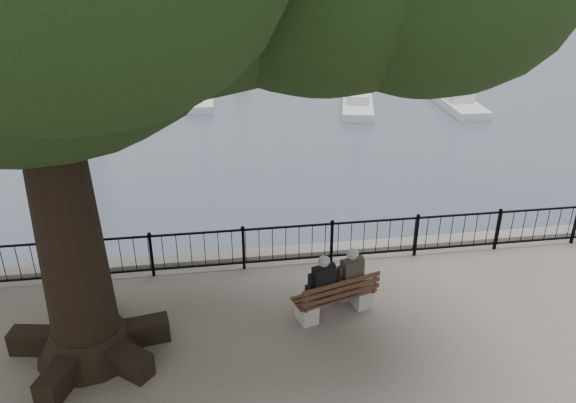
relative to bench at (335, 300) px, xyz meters
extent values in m
cube|color=slate|center=(-0.66, 2.43, -0.81)|extent=(200.00, 0.40, 1.20)
cube|color=black|center=(-0.66, 1.93, 0.67)|extent=(22.00, 0.04, 0.04)
cube|color=black|center=(-0.66, 1.93, -0.16)|extent=(22.00, 0.04, 0.04)
cube|color=gray|center=(-0.60, -0.14, -0.12)|extent=(0.44, 0.50, 0.38)
cube|color=gray|center=(0.57, 0.21, -0.12)|extent=(0.44, 0.50, 0.38)
cube|color=#311D13|center=(-0.01, 0.04, 0.11)|extent=(1.76, 0.94, 0.04)
cube|color=#311D13|center=(0.06, -0.21, 0.39)|extent=(1.63, 0.52, 0.38)
cube|color=black|center=(-0.30, -0.04, 0.22)|extent=(0.41, 0.37, 0.23)
cube|color=black|center=(-0.27, -0.14, 0.58)|extent=(0.46, 0.34, 0.56)
sphere|color=tan|center=(-0.29, -0.11, 0.98)|extent=(0.22, 0.22, 0.22)
ellipsoid|color=gray|center=(-0.28, -0.13, 1.01)|extent=(0.23, 0.23, 0.19)
cube|color=black|center=(-0.38, 0.22, -0.10)|extent=(0.41, 0.48, 0.42)
cube|color=black|center=(0.29, 0.14, 0.22)|extent=(0.41, 0.37, 0.23)
cube|color=black|center=(0.32, 0.04, 0.58)|extent=(0.46, 0.34, 0.56)
sphere|color=tan|center=(0.31, 0.07, 0.98)|extent=(0.22, 0.22, 0.22)
ellipsoid|color=gray|center=(0.32, 0.05, 1.01)|extent=(0.23, 0.23, 0.19)
cube|color=black|center=(0.21, 0.40, -0.10)|extent=(0.41, 0.48, 0.42)
cone|color=black|center=(-4.61, -0.47, -0.04)|extent=(1.85, 1.85, 0.54)
cone|color=black|center=(-4.61, -0.47, 2.95)|extent=(1.19, 1.19, 6.52)
cube|color=slate|center=(-18.66, 61.43, -0.71)|extent=(10.20, 10.20, 1.40)
cube|color=slate|center=(1.34, 49.43, -0.71)|extent=(5.58, 5.58, 1.40)
cube|color=silver|center=(-10.18, 17.85, -1.21)|extent=(2.91, 4.88, 0.52)
cube|color=silver|center=(-10.18, 17.85, -0.71)|extent=(1.59, 2.14, 0.39)
cylinder|color=silver|center=(-10.18, 17.59, 3.10)|extent=(0.10, 0.10, 8.02)
cube|color=silver|center=(-2.59, 20.06, -1.21)|extent=(1.53, 4.90, 0.54)
cube|color=silver|center=(-2.59, 20.06, -0.71)|extent=(1.06, 2.01, 0.40)
cylinder|color=silver|center=(-2.59, 19.79, 3.61)|extent=(0.11, 0.11, 9.04)
cube|color=silver|center=(5.18, 17.78, -1.21)|extent=(2.71, 5.47, 0.59)
cube|color=silver|center=(5.18, 17.78, -0.71)|extent=(1.57, 2.35, 0.44)
cylinder|color=silver|center=(5.18, 17.48, 3.70)|extent=(0.12, 0.12, 9.22)
cube|color=silver|center=(7.51, 25.45, -1.21)|extent=(1.98, 5.26, 0.57)
cube|color=silver|center=(7.51, 25.45, -0.71)|extent=(1.27, 2.19, 0.43)
cube|color=silver|center=(-13.18, 30.44, -1.21)|extent=(1.67, 5.70, 0.63)
cube|color=silver|center=(-13.18, 30.44, -0.71)|extent=(1.19, 2.33, 0.47)
cube|color=silver|center=(0.34, 35.82, -1.21)|extent=(3.03, 6.37, 0.68)
cube|color=silver|center=(0.34, 35.82, -0.71)|extent=(1.78, 2.72, 0.51)
cube|color=silver|center=(4.37, 37.54, -1.21)|extent=(1.86, 5.83, 0.64)
cube|color=silver|center=(4.37, 37.54, -0.71)|extent=(1.28, 2.40, 0.48)
cube|color=silver|center=(-8.57, 40.81, -1.21)|extent=(3.70, 5.66, 0.61)
cube|color=silver|center=(-8.57, 40.81, -0.71)|extent=(1.96, 2.52, 0.46)
cube|color=silver|center=(10.13, 17.37, -1.21)|extent=(1.75, 5.56, 0.61)
cube|color=silver|center=(10.13, 17.37, -0.71)|extent=(1.21, 2.28, 0.46)
camera|label=1|loc=(-2.25, -8.90, 6.48)|focal=35.00mm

